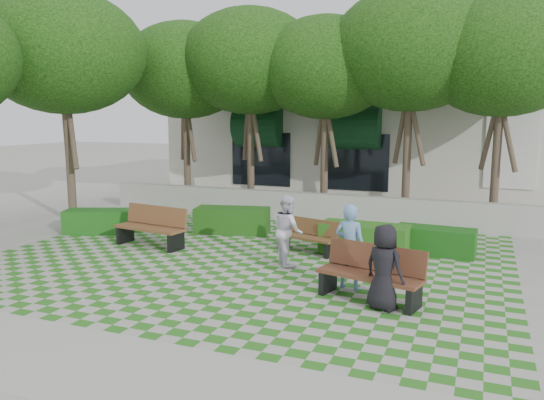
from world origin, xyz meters
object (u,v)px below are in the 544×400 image
at_px(bench_east, 371,274).
at_px(hedge_east, 435,241).
at_px(hedge_west, 100,221).
at_px(person_dark, 384,267).
at_px(bench_west, 152,227).
at_px(person_white, 288,230).
at_px(person_blue, 350,247).
at_px(hedge_midright, 364,239).
at_px(bench_mid, 308,237).
at_px(hedge_midleft, 232,220).

xyz_separation_m(bench_east, hedge_east, (0.80, 3.89, -0.16)).
bearing_deg(hedge_west, person_dark, -19.50).
xyz_separation_m(bench_west, person_dark, (6.48, -2.36, 0.27)).
height_order(hedge_east, person_white, person_white).
relative_size(bench_east, person_blue, 1.20).
relative_size(hedge_midright, person_blue, 1.25).
relative_size(bench_mid, person_white, 1.02).
distance_m(hedge_midright, hedge_west, 7.69).
distance_m(bench_west, person_dark, 6.91).
distance_m(bench_east, hedge_east, 3.98).
relative_size(person_blue, person_white, 1.05).
relative_size(bench_mid, hedge_west, 0.86).
bearing_deg(hedge_east, bench_mid, -161.38).
xyz_separation_m(bench_east, hedge_midright, (-0.84, 3.30, -0.12)).
bearing_deg(bench_west, hedge_midright, 22.13).
xyz_separation_m(bench_west, hedge_west, (-2.33, 0.76, -0.16)).
distance_m(hedge_east, person_blue, 3.68).
bearing_deg(hedge_east, bench_west, -164.58).
relative_size(hedge_midright, person_white, 1.31).
bearing_deg(bench_mid, hedge_east, 34.54).
xyz_separation_m(hedge_east, person_dark, (-0.50, -4.29, 0.44)).
height_order(hedge_west, person_blue, person_blue).
bearing_deg(hedge_east, hedge_west, -172.85).
bearing_deg(person_white, hedge_midright, -79.63).
bearing_deg(hedge_west, hedge_midleft, 22.09).
relative_size(bench_west, hedge_west, 1.05).
relative_size(person_blue, person_dark, 1.11).
bearing_deg(person_dark, hedge_midright, -48.57).
distance_m(bench_mid, person_dark, 4.13).
distance_m(bench_mid, person_white, 1.31).
distance_m(bench_east, hedge_midleft, 6.46).
bearing_deg(hedge_east, person_blue, -111.44).
bearing_deg(hedge_midleft, person_blue, -39.96).
bearing_deg(bench_mid, person_blue, -39.52).
distance_m(person_blue, person_dark, 1.22).
distance_m(hedge_midright, person_blue, 2.86).
bearing_deg(person_white, person_blue, -162.69).
height_order(hedge_midright, hedge_midleft, hedge_midright).
height_order(bench_west, hedge_midleft, bench_west).
relative_size(hedge_west, person_blue, 1.15).
xyz_separation_m(hedge_midleft, person_blue, (4.39, -3.68, 0.48)).
bearing_deg(person_blue, bench_mid, -44.48).
height_order(bench_west, person_white, person_white).
xyz_separation_m(hedge_midleft, person_dark, (5.22, -4.58, 0.40)).
xyz_separation_m(hedge_east, person_blue, (-1.33, -3.39, 0.52)).
xyz_separation_m(bench_mid, hedge_west, (-6.33, -0.17, -0.06)).
relative_size(bench_west, hedge_midright, 0.96).
bearing_deg(hedge_midleft, bench_east, -40.34).
distance_m(bench_west, hedge_east, 7.25).
height_order(bench_west, person_dark, person_dark).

